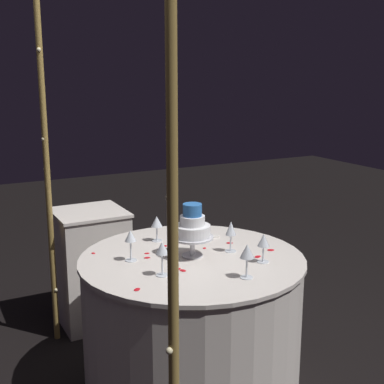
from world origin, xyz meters
name	(u,v)px	position (x,y,z in m)	size (l,w,h in m)	color
ground_plane	(192,384)	(0.00, 0.00, 0.00)	(12.00, 12.00, 0.00)	black
decorative_arch	(86,106)	(0.00, 0.53, 1.52)	(1.78, 0.05, 2.44)	olive
main_table	(192,322)	(0.00, 0.00, 0.37)	(1.17, 1.17, 0.73)	silver
side_table	(91,267)	(0.98, 0.24, 0.39)	(0.45, 0.45, 0.78)	silver
tiered_cake	(192,227)	(0.01, -0.01, 0.89)	(0.22, 0.22, 0.28)	silver
wine_glass_0	(231,230)	(-0.02, -0.22, 0.85)	(0.06, 0.06, 0.17)	silver
wine_glass_1	(162,250)	(-0.16, 0.24, 0.86)	(0.06, 0.06, 0.17)	silver
wine_glass_2	(247,253)	(-0.37, -0.09, 0.86)	(0.07, 0.07, 0.16)	silver
wine_glass_3	(157,223)	(0.33, 0.05, 0.84)	(0.06, 0.06, 0.15)	silver
wine_glass_4	(263,242)	(-0.23, -0.28, 0.84)	(0.06, 0.06, 0.15)	silver
wine_glass_5	(130,238)	(0.10, 0.30, 0.86)	(0.06, 0.06, 0.16)	silver
cake_knife	(199,239)	(0.23, -0.17, 0.74)	(0.04, 0.30, 0.01)	silver
rose_petal_0	(271,250)	(-0.11, -0.42, 0.74)	(0.04, 0.03, 0.00)	red
rose_petal_1	(178,269)	(-0.12, 0.14, 0.74)	(0.03, 0.02, 0.00)	red
rose_petal_2	(164,246)	(0.22, 0.06, 0.74)	(0.04, 0.03, 0.00)	red
rose_petal_3	(183,270)	(-0.15, 0.13, 0.74)	(0.04, 0.02, 0.00)	red
rose_petal_4	(230,243)	(0.10, -0.29, 0.74)	(0.04, 0.03, 0.00)	red
rose_petal_5	(147,253)	(0.16, 0.19, 0.74)	(0.03, 0.02, 0.00)	red
rose_petal_6	(258,256)	(-0.16, -0.31, 0.74)	(0.03, 0.02, 0.00)	red
rose_petal_7	(177,235)	(0.37, -0.09, 0.74)	(0.04, 0.03, 0.00)	red
rose_petal_8	(147,258)	(0.09, 0.21, 0.74)	(0.03, 0.02, 0.00)	red
rose_petal_9	(205,248)	(0.09, -0.12, 0.74)	(0.03, 0.02, 0.00)	red
rose_petal_10	(93,253)	(0.29, 0.43, 0.74)	(0.03, 0.02, 0.00)	red
rose_petal_11	(196,230)	(0.40, -0.24, 0.74)	(0.03, 0.02, 0.00)	red
rose_petal_12	(137,289)	(-0.26, 0.41, 0.74)	(0.04, 0.03, 0.00)	red
rose_petal_13	(170,250)	(0.14, 0.06, 0.74)	(0.03, 0.02, 0.00)	red
rose_petal_14	(257,257)	(-0.17, -0.29, 0.74)	(0.03, 0.02, 0.00)	red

